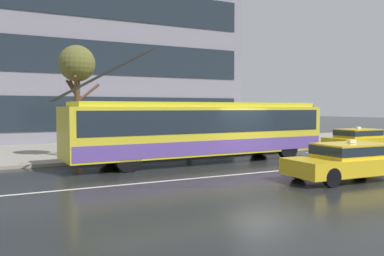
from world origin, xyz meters
TOP-DOWN VIEW (x-y plane):
  - ground_plane at (0.00, 0.00)m, footprint 160.00×160.00m
  - sidewalk_slab at (0.00, 9.07)m, footprint 80.00×10.00m
  - crosswalk_stripe_edge_near at (5.67, 1.03)m, footprint 0.44×4.40m
  - crosswalk_stripe_inner_a at (6.57, 1.03)m, footprint 0.44×4.40m
  - crosswalk_stripe_center at (7.47, 1.03)m, footprint 0.44×4.40m
  - crosswalk_stripe_inner_b at (8.37, 1.03)m, footprint 0.44×4.40m
  - lane_centre_line at (0.00, -1.20)m, footprint 72.00×0.14m
  - trolleybus at (-1.52, 2.47)m, footprint 12.84×2.95m
  - taxi_ahead_of_bus at (9.08, 2.65)m, footprint 4.40×1.87m
  - taxi_oncoming_near at (0.88, -3.83)m, footprint 4.53×2.00m
  - pedestrian_at_shelter at (-4.17, 4.62)m, footprint 1.49×1.49m
  - pedestrian_approaching_curb at (-0.14, 6.31)m, footprint 1.53×1.53m
  - street_tree_bare at (-6.48, 5.68)m, footprint 1.95×1.79m

SIDE VIEW (x-z plane):
  - ground_plane at x=0.00m, z-range 0.00..0.00m
  - lane_centre_line at x=0.00m, z-range 0.00..0.01m
  - crosswalk_stripe_edge_near at x=5.67m, z-range 0.00..0.01m
  - crosswalk_stripe_inner_a at x=6.57m, z-range 0.00..0.01m
  - crosswalk_stripe_center at x=7.47m, z-range 0.00..0.01m
  - crosswalk_stripe_inner_b at x=8.37m, z-range 0.00..0.01m
  - sidewalk_slab at x=0.00m, z-range 0.00..0.14m
  - taxi_oncoming_near at x=0.88m, z-range 0.01..1.40m
  - taxi_ahead_of_bus at x=9.08m, z-range 0.01..1.40m
  - trolleybus at x=-1.52m, z-range -0.99..4.03m
  - pedestrian_approaching_curb at x=-0.14m, z-range 0.76..2.74m
  - pedestrian_at_shelter at x=-4.17m, z-range 0.76..2.75m
  - street_tree_bare at x=-6.48m, z-range 1.78..7.08m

